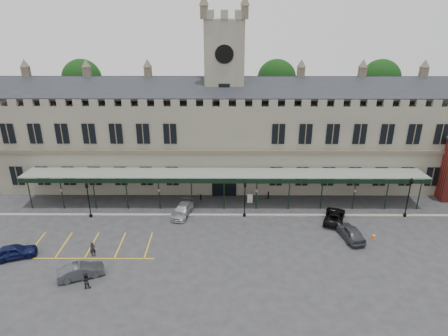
{
  "coord_description": "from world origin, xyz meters",
  "views": [
    {
      "loc": [
        0.21,
        -36.91,
        23.72
      ],
      "look_at": [
        0.0,
        6.0,
        6.0
      ],
      "focal_mm": 32.0,
      "sensor_mm": 36.0,
      "label": 1
    }
  ],
  "objects_px": {
    "car_taxi": "(183,210)",
    "station_building": "(224,138)",
    "clock_tower": "(224,90)",
    "sign_board": "(250,199)",
    "car_left_b": "(81,271)",
    "lamp_post_right": "(409,194)",
    "car_van": "(335,216)",
    "lamp_post_mid": "(245,196)",
    "car_left_a": "(14,252)",
    "person_b": "(86,281)",
    "lamp_post_left": "(88,196)",
    "person_a": "(93,249)",
    "traffic_cone": "(374,236)",
    "car_right_a": "(351,232)"
  },
  "relations": [
    {
      "from": "station_building",
      "to": "lamp_post_mid",
      "type": "height_order",
      "value": "station_building"
    },
    {
      "from": "lamp_post_left",
      "to": "person_a",
      "type": "relative_size",
      "value": 2.93
    },
    {
      "from": "lamp_post_right",
      "to": "traffic_cone",
      "type": "bearing_deg",
      "value": -137.47
    },
    {
      "from": "car_left_b",
      "to": "person_b",
      "type": "relative_size",
      "value": 2.66
    },
    {
      "from": "car_van",
      "to": "car_left_b",
      "type": "bearing_deg",
      "value": 41.74
    },
    {
      "from": "lamp_post_right",
      "to": "car_taxi",
      "type": "height_order",
      "value": "lamp_post_right"
    },
    {
      "from": "sign_board",
      "to": "car_left_b",
      "type": "xyz_separation_m",
      "value": [
        -16.61,
        -15.2,
        0.12
      ]
    },
    {
      "from": "clock_tower",
      "to": "lamp_post_right",
      "type": "height_order",
      "value": "clock_tower"
    },
    {
      "from": "traffic_cone",
      "to": "car_left_a",
      "type": "height_order",
      "value": "car_left_a"
    },
    {
      "from": "lamp_post_mid",
      "to": "car_left_a",
      "type": "xyz_separation_m",
      "value": [
        -23.46,
        -8.62,
        -2.0
      ]
    },
    {
      "from": "station_building",
      "to": "car_left_b",
      "type": "height_order",
      "value": "station_building"
    },
    {
      "from": "lamp_post_right",
      "to": "sign_board",
      "type": "bearing_deg",
      "value": 169.28
    },
    {
      "from": "lamp_post_right",
      "to": "car_van",
      "type": "distance_m",
      "value": 9.16
    },
    {
      "from": "car_taxi",
      "to": "car_right_a",
      "type": "height_order",
      "value": "car_right_a"
    },
    {
      "from": "lamp_post_left",
      "to": "sign_board",
      "type": "xyz_separation_m",
      "value": [
        19.3,
        3.8,
        -2.16
      ]
    },
    {
      "from": "traffic_cone",
      "to": "car_left_a",
      "type": "distance_m",
      "value": 37.5
    },
    {
      "from": "lamp_post_left",
      "to": "car_left_b",
      "type": "bearing_deg",
      "value": -76.69
    },
    {
      "from": "car_right_a",
      "to": "person_a",
      "type": "height_order",
      "value": "person_a"
    },
    {
      "from": "station_building",
      "to": "traffic_cone",
      "type": "xyz_separation_m",
      "value": [
        16.32,
        -15.54,
        -6.13
      ]
    },
    {
      "from": "station_building",
      "to": "person_a",
      "type": "height_order",
      "value": "station_building"
    },
    {
      "from": "car_taxi",
      "to": "station_building",
      "type": "bearing_deg",
      "value": 77.26
    },
    {
      "from": "station_building",
      "to": "person_a",
      "type": "relative_size",
      "value": 38.15
    },
    {
      "from": "car_taxi",
      "to": "person_b",
      "type": "relative_size",
      "value": 2.88
    },
    {
      "from": "traffic_cone",
      "to": "car_van",
      "type": "height_order",
      "value": "car_van"
    },
    {
      "from": "sign_board",
      "to": "person_b",
      "type": "xyz_separation_m",
      "value": [
        -15.62,
        -16.72,
        0.22
      ]
    },
    {
      "from": "lamp_post_left",
      "to": "car_taxi",
      "type": "bearing_deg",
      "value": 3.02
    },
    {
      "from": "lamp_post_right",
      "to": "lamp_post_left",
      "type": "bearing_deg",
      "value": -179.53
    },
    {
      "from": "station_building",
      "to": "car_left_a",
      "type": "distance_m",
      "value": 29.03
    },
    {
      "from": "station_building",
      "to": "person_b",
      "type": "distance_m",
      "value": 27.36
    },
    {
      "from": "car_taxi",
      "to": "car_van",
      "type": "height_order",
      "value": "car_taxi"
    },
    {
      "from": "lamp_post_right",
      "to": "car_left_a",
      "type": "relative_size",
      "value": 1.2
    },
    {
      "from": "car_van",
      "to": "car_left_a",
      "type": "bearing_deg",
      "value": 32.33
    },
    {
      "from": "traffic_cone",
      "to": "person_a",
      "type": "distance_m",
      "value": 29.71
    },
    {
      "from": "car_left_b",
      "to": "car_van",
      "type": "bearing_deg",
      "value": -90.89
    },
    {
      "from": "car_left_b",
      "to": "car_van",
      "type": "height_order",
      "value": "car_left_b"
    },
    {
      "from": "station_building",
      "to": "lamp_post_left",
      "type": "xyz_separation_m",
      "value": [
        -15.99,
        -10.85,
        -3.74
      ]
    },
    {
      "from": "traffic_cone",
      "to": "sign_board",
      "type": "distance_m",
      "value": 15.53
    },
    {
      "from": "lamp_post_right",
      "to": "car_taxi",
      "type": "distance_m",
      "value": 26.88
    },
    {
      "from": "lamp_post_right",
      "to": "sign_board",
      "type": "height_order",
      "value": "lamp_post_right"
    },
    {
      "from": "clock_tower",
      "to": "sign_board",
      "type": "bearing_deg",
      "value": -65.07
    },
    {
      "from": "station_building",
      "to": "car_taxi",
      "type": "height_order",
      "value": "station_building"
    },
    {
      "from": "lamp_post_left",
      "to": "person_a",
      "type": "height_order",
      "value": "lamp_post_left"
    },
    {
      "from": "car_van",
      "to": "person_b",
      "type": "relative_size",
      "value": 2.97
    },
    {
      "from": "lamp_post_left",
      "to": "car_right_a",
      "type": "height_order",
      "value": "lamp_post_left"
    },
    {
      "from": "sign_board",
      "to": "car_right_a",
      "type": "xyz_separation_m",
      "value": [
        10.45,
        -8.41,
        0.19
      ]
    },
    {
      "from": "car_left_a",
      "to": "car_van",
      "type": "xyz_separation_m",
      "value": [
        34.0,
        7.54,
        -0.07
      ]
    },
    {
      "from": "clock_tower",
      "to": "lamp_post_mid",
      "type": "xyz_separation_m",
      "value": [
        2.46,
        -10.67,
        -10.39
      ]
    },
    {
      "from": "clock_tower",
      "to": "car_left_a",
      "type": "height_order",
      "value": "clock_tower"
    },
    {
      "from": "car_van",
      "to": "lamp_post_mid",
      "type": "bearing_deg",
      "value": 13.95
    },
    {
      "from": "clock_tower",
      "to": "lamp_post_left",
      "type": "xyz_separation_m",
      "value": [
        -15.99,
        -10.94,
        -10.38
      ]
    }
  ]
}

